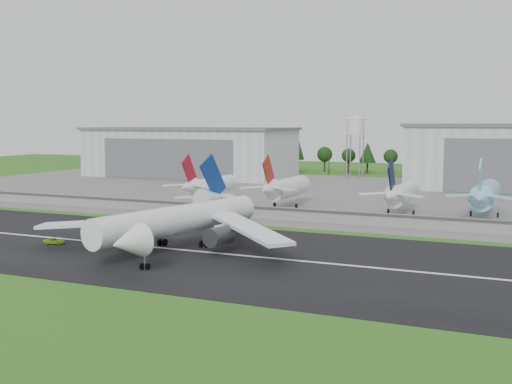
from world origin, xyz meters
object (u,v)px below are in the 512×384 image
at_px(main_airliner, 177,226).
at_px(parked_jet_red_b, 284,188).
at_px(parked_jet_red_a, 208,185).
at_px(ground_vehicle, 54,241).
at_px(parked_jet_navy, 400,194).
at_px(parked_jet_skyblue, 485,195).

height_order(main_airliner, parked_jet_red_b, main_airliner).
bearing_deg(main_airliner, parked_jet_red_a, -54.58).
xyz_separation_m(ground_vehicle, parked_jet_navy, (58.41, 71.95, 5.34)).
bearing_deg(parked_jet_red_a, parked_jet_skyblue, 3.55).
height_order(parked_jet_red_a, parked_jet_navy, parked_jet_navy).
height_order(parked_jet_navy, parked_jet_skyblue, parked_jet_skyblue).
relative_size(ground_vehicle, parked_jet_red_b, 0.14).
distance_m(ground_vehicle, parked_jet_red_a, 72.14).
height_order(parked_jet_red_a, parked_jet_skyblue, parked_jet_skyblue).
height_order(ground_vehicle, parked_jet_red_b, parked_jet_red_b).
relative_size(parked_jet_red_b, parked_jet_skyblue, 0.84).
bearing_deg(parked_jet_red_b, parked_jet_red_a, -179.88).
xyz_separation_m(parked_jet_red_b, parked_jet_skyblue, (56.23, 5.02, 0.07)).
bearing_deg(main_airliner, ground_vehicle, 22.34).
xyz_separation_m(main_airliner, parked_jet_navy, (31.15, 66.97, 1.16)).
height_order(parked_jet_red_a, parked_jet_red_b, parked_jet_red_b).
xyz_separation_m(parked_jet_red_a, parked_jet_navy, (60.17, 0.02, 0.12)).
distance_m(ground_vehicle, parked_jet_red_b, 76.03).
bearing_deg(main_airliner, parked_jet_red_b, -75.09).
xyz_separation_m(main_airliner, ground_vehicle, (-27.26, -4.99, -4.18)).
xyz_separation_m(main_airliner, parked_jet_skyblue, (52.81, 72.02, 1.44)).
bearing_deg(parked_jet_red_a, parked_jet_navy, 0.02).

